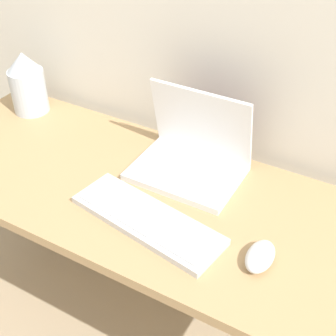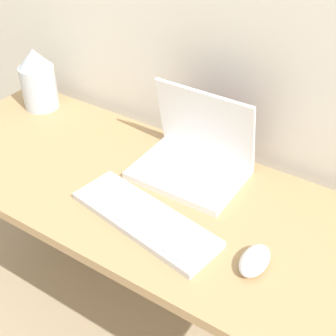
# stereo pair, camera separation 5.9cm
# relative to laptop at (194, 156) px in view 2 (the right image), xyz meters

# --- Properties ---
(desk) EXTENTS (1.43, 0.56, 0.70)m
(desk) POSITION_rel_laptop_xyz_m (-0.09, -0.15, -0.14)
(desk) COLOR tan
(desk) RESTS_ON ground_plane
(laptop) EXTENTS (0.30, 0.23, 0.24)m
(laptop) POSITION_rel_laptop_xyz_m (0.00, 0.00, 0.00)
(laptop) COLOR white
(laptop) RESTS_ON desk
(keyboard) EXTENTS (0.43, 0.20, 0.02)m
(keyboard) POSITION_rel_laptop_xyz_m (0.00, -0.25, -0.04)
(keyboard) COLOR silver
(keyboard) RESTS_ON desk
(mouse) EXTENTS (0.06, 0.11, 0.04)m
(mouse) POSITION_rel_laptop_xyz_m (0.30, -0.24, -0.03)
(mouse) COLOR silver
(mouse) RESTS_ON desk
(vase) EXTENTS (0.12, 0.12, 0.22)m
(vase) POSITION_rel_laptop_xyz_m (-0.64, 0.03, 0.05)
(vase) COLOR silver
(vase) RESTS_ON desk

